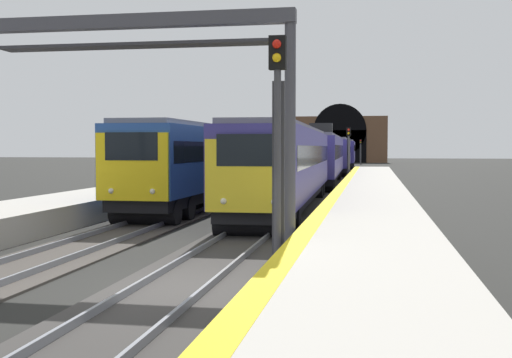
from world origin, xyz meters
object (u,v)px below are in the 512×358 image
train_adjacent_platform (242,157)px  railway_signal_far (361,149)px  railway_signal_near (278,138)px  railway_signal_mid (348,149)px  overhead_signal_gantry (134,74)px  train_main_approaching (330,155)px

train_adjacent_platform → railway_signal_far: train_adjacent_platform is taller
railway_signal_near → railway_signal_mid: railway_signal_near is taller
railway_signal_mid → overhead_signal_gantry: 41.25m
railway_signal_mid → overhead_signal_gantry: (-41.00, 4.05, 2.11)m
train_main_approaching → railway_signal_far: (51.96, -1.88, 0.32)m
train_main_approaching → railway_signal_near: bearing=1.2°
railway_signal_far → railway_signal_mid: bearing=0.0°
train_main_approaching → railway_signal_mid: 4.22m
railway_signal_near → railway_signal_mid: (42.80, -0.00, -0.41)m
railway_signal_far → overhead_signal_gantry: 96.82m
train_adjacent_platform → railway_signal_near: (-26.73, -6.21, 0.86)m
railway_signal_mid → overhead_signal_gantry: overhead_signal_gantry is taller
railway_signal_mid → railway_signal_far: size_ratio=1.09×
train_main_approaching → train_adjacent_platform: (-19.82, 4.33, 0.08)m
train_main_approaching → railway_signal_mid: train_main_approaching is taller
train_main_approaching → overhead_signal_gantry: 44.87m
train_adjacent_platform → railway_signal_far: 72.05m
train_adjacent_platform → railway_signal_mid: train_adjacent_platform is taller
railway_signal_near → railway_signal_far: bearing=-180.0°
train_adjacent_platform → railway_signal_far: (71.78, -6.21, 0.24)m
overhead_signal_gantry → railway_signal_far: bearing=-2.4°
train_main_approaching → railway_signal_near: size_ratio=15.26×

